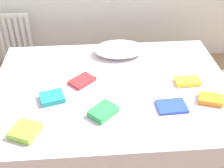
{
  "coord_description": "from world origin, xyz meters",
  "views": [
    {
      "loc": [
        -0.16,
        -1.94,
        1.91
      ],
      "look_at": [
        0.0,
        0.05,
        0.48
      ],
      "focal_mm": 46.94,
      "sensor_mm": 36.0,
      "label": 1
    }
  ],
  "objects_px": {
    "pillow": "(119,49)",
    "textbook_red": "(82,81)",
    "textbook_blue": "(172,106)",
    "bed": "(112,109)",
    "textbook_green": "(103,111)",
    "textbook_teal": "(52,98)",
    "radiator": "(15,36)",
    "textbook_lime": "(25,131)",
    "textbook_orange": "(210,99)",
    "textbook_yellow": "(187,81)"
  },
  "relations": [
    {
      "from": "textbook_teal",
      "to": "textbook_yellow",
      "type": "relative_size",
      "value": 0.88
    },
    {
      "from": "textbook_lime",
      "to": "textbook_blue",
      "type": "bearing_deg",
      "value": 34.69
    },
    {
      "from": "radiator",
      "to": "textbook_yellow",
      "type": "distance_m",
      "value": 2.05
    },
    {
      "from": "textbook_yellow",
      "to": "bed",
      "type": "bearing_deg",
      "value": 176.66
    },
    {
      "from": "pillow",
      "to": "textbook_lime",
      "type": "height_order",
      "value": "pillow"
    },
    {
      "from": "radiator",
      "to": "textbook_green",
      "type": "height_order",
      "value": "radiator"
    },
    {
      "from": "textbook_blue",
      "to": "textbook_green",
      "type": "height_order",
      "value": "textbook_green"
    },
    {
      "from": "textbook_blue",
      "to": "textbook_yellow",
      "type": "height_order",
      "value": "textbook_yellow"
    },
    {
      "from": "pillow",
      "to": "textbook_teal",
      "type": "bearing_deg",
      "value": -131.63
    },
    {
      "from": "textbook_green",
      "to": "textbook_lime",
      "type": "height_order",
      "value": "same"
    },
    {
      "from": "radiator",
      "to": "textbook_blue",
      "type": "relative_size",
      "value": 2.5
    },
    {
      "from": "textbook_blue",
      "to": "textbook_lime",
      "type": "bearing_deg",
      "value": -172.23
    },
    {
      "from": "pillow",
      "to": "textbook_red",
      "type": "xyz_separation_m",
      "value": [
        -0.35,
        -0.44,
        -0.04
      ]
    },
    {
      "from": "textbook_red",
      "to": "radiator",
      "type": "bearing_deg",
      "value": 81.23
    },
    {
      "from": "radiator",
      "to": "pillow",
      "type": "distance_m",
      "value": 1.34
    },
    {
      "from": "textbook_orange",
      "to": "textbook_red",
      "type": "bearing_deg",
      "value": -179.97
    },
    {
      "from": "textbook_yellow",
      "to": "textbook_teal",
      "type": "bearing_deg",
      "value": -175.03
    },
    {
      "from": "textbook_teal",
      "to": "textbook_blue",
      "type": "relative_size",
      "value": 0.81
    },
    {
      "from": "textbook_yellow",
      "to": "textbook_orange",
      "type": "distance_m",
      "value": 0.27
    },
    {
      "from": "bed",
      "to": "textbook_lime",
      "type": "bearing_deg",
      "value": -141.1
    },
    {
      "from": "textbook_red",
      "to": "textbook_green",
      "type": "xyz_separation_m",
      "value": [
        0.15,
        -0.41,
        0.01
      ]
    },
    {
      "from": "bed",
      "to": "textbook_yellow",
      "type": "relative_size",
      "value": 9.89
    },
    {
      "from": "radiator",
      "to": "textbook_teal",
      "type": "relative_size",
      "value": 3.1
    },
    {
      "from": "bed",
      "to": "textbook_green",
      "type": "height_order",
      "value": "textbook_green"
    },
    {
      "from": "textbook_teal",
      "to": "textbook_green",
      "type": "xyz_separation_m",
      "value": [
        0.38,
        -0.2,
        0.0
      ]
    },
    {
      "from": "textbook_teal",
      "to": "textbook_orange",
      "type": "distance_m",
      "value": 1.21
    },
    {
      "from": "textbook_red",
      "to": "textbook_green",
      "type": "height_order",
      "value": "textbook_green"
    },
    {
      "from": "textbook_red",
      "to": "textbook_lime",
      "type": "height_order",
      "value": "textbook_lime"
    },
    {
      "from": "bed",
      "to": "textbook_teal",
      "type": "bearing_deg",
      "value": -162.7
    },
    {
      "from": "pillow",
      "to": "textbook_teal",
      "type": "relative_size",
      "value": 2.69
    },
    {
      "from": "textbook_teal",
      "to": "textbook_lime",
      "type": "distance_m",
      "value": 0.38
    },
    {
      "from": "textbook_yellow",
      "to": "textbook_orange",
      "type": "relative_size",
      "value": 1.13
    },
    {
      "from": "textbook_green",
      "to": "textbook_orange",
      "type": "distance_m",
      "value": 0.83
    },
    {
      "from": "textbook_lime",
      "to": "textbook_yellow",
      "type": "bearing_deg",
      "value": 45.73
    },
    {
      "from": "bed",
      "to": "radiator",
      "type": "relative_size",
      "value": 3.64
    },
    {
      "from": "bed",
      "to": "pillow",
      "type": "distance_m",
      "value": 0.6
    },
    {
      "from": "textbook_red",
      "to": "textbook_yellow",
      "type": "distance_m",
      "value": 0.87
    },
    {
      "from": "textbook_yellow",
      "to": "textbook_orange",
      "type": "height_order",
      "value": "textbook_orange"
    },
    {
      "from": "bed",
      "to": "pillow",
      "type": "height_order",
      "value": "pillow"
    },
    {
      "from": "textbook_lime",
      "to": "textbook_orange",
      "type": "bearing_deg",
      "value": 34.36
    },
    {
      "from": "radiator",
      "to": "textbook_lime",
      "type": "height_order",
      "value": "radiator"
    },
    {
      "from": "textbook_lime",
      "to": "textbook_red",
      "type": "bearing_deg",
      "value": 80.98
    },
    {
      "from": "textbook_orange",
      "to": "pillow",
      "type": "bearing_deg",
      "value": 147.72
    },
    {
      "from": "pillow",
      "to": "textbook_yellow",
      "type": "distance_m",
      "value": 0.74
    },
    {
      "from": "textbook_yellow",
      "to": "textbook_green",
      "type": "bearing_deg",
      "value": -157.24
    },
    {
      "from": "textbook_orange",
      "to": "textbook_teal",
      "type": "bearing_deg",
      "value": -166.7
    },
    {
      "from": "pillow",
      "to": "textbook_lime",
      "type": "xyz_separation_m",
      "value": [
        -0.73,
        -1.01,
        -0.03
      ]
    },
    {
      "from": "pillow",
      "to": "textbook_blue",
      "type": "xyz_separation_m",
      "value": [
        0.31,
        -0.82,
        -0.05
      ]
    },
    {
      "from": "textbook_teal",
      "to": "textbook_yellow",
      "type": "distance_m",
      "value": 1.11
    },
    {
      "from": "radiator",
      "to": "textbook_lime",
      "type": "relative_size",
      "value": 3.18
    }
  ]
}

